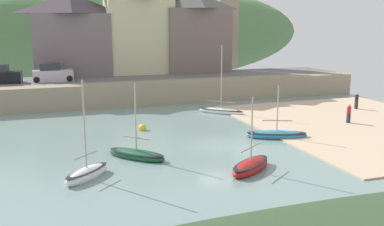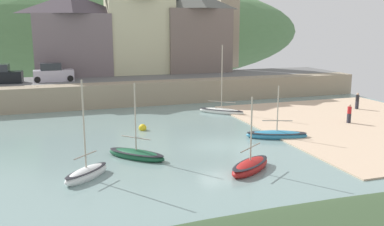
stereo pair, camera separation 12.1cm
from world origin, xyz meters
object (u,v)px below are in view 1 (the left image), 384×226
rowboat_small_beached (87,173)px  person_near_water (357,100)px  waterfront_building_right (195,31)px  parked_car_near_slipway (0,76)px  waterfront_building_left (71,34)px  waterfront_building_centre (139,29)px  mooring_buoy (142,128)px  parked_car_by_wall (52,74)px  church_with_spire (226,14)px  sailboat_blue_trim (221,111)px  person_on_slipway (349,113)px  sailboat_tall_mast (137,154)px  sailboat_far_left (251,166)px  sailboat_nearest_shore (277,135)px

rowboat_small_beached → person_near_water: rowboat_small_beached is taller
waterfront_building_right → parked_car_near_slipway: size_ratio=2.38×
waterfront_building_left → parked_car_near_slipway: 9.67m
waterfront_building_right → person_near_water: waterfront_building_right is taller
waterfront_building_centre → mooring_buoy: size_ratio=17.09×
waterfront_building_left → parked_car_by_wall: waterfront_building_left is taller
church_with_spire → sailboat_blue_trim: bearing=-113.9°
rowboat_small_beached → sailboat_blue_trim: bearing=1.3°
parked_car_by_wall → person_on_slipway: bearing=-38.8°
sailboat_tall_mast → rowboat_small_beached: rowboat_small_beached is taller
church_with_spire → parked_car_by_wall: size_ratio=3.46×
waterfront_building_right → sailboat_far_left: 32.36m
waterfront_building_right → sailboat_blue_trim: bearing=-99.6°
person_near_water → sailboat_nearest_shore: bearing=-152.0°
church_with_spire → mooring_buoy: size_ratio=22.80×
church_with_spire → sailboat_far_left: (-13.12, -34.72, -9.51)m
sailboat_far_left → sailboat_nearest_shore: 7.92m
waterfront_building_left → church_with_spire: 21.61m
parked_car_near_slipway → sailboat_tall_mast: bearing=-61.6°
parked_car_near_slipway → person_on_slipway: bearing=-28.0°
parked_car_near_slipway → person_on_slipway: 34.13m
waterfront_building_right → church_with_spire: church_with_spire is taller
sailboat_tall_mast → person_on_slipway: 19.41m
church_with_spire → parked_car_by_wall: 25.85m
church_with_spire → rowboat_small_beached: bearing=-124.0°
church_with_spire → person_near_water: church_with_spire is taller
rowboat_small_beached → parked_car_near_slipway: 25.47m
person_on_slipway → sailboat_blue_trim: bearing=139.0°
waterfront_building_left → mooring_buoy: size_ratio=15.00×
sailboat_tall_mast → sailboat_nearest_shore: 11.07m
sailboat_nearest_shore → parked_car_by_wall: size_ratio=1.15×
church_with_spire → mooring_buoy: (-17.02, -23.20, -9.60)m
parked_car_by_wall → person_on_slipway: parked_car_by_wall is taller
waterfront_building_centre → parked_car_near_slipway: size_ratio=2.55×
sailboat_far_left → waterfront_building_left: bearing=68.3°
waterfront_building_centre → mooring_buoy: 21.04m
sailboat_tall_mast → sailboat_far_left: bearing=8.4°
parked_car_near_slipway → waterfront_building_right: bearing=15.5°
person_near_water → mooring_buoy: bearing=-176.5°
sailboat_blue_trim → sailboat_far_left: bearing=-63.4°
waterfront_building_left → church_with_spire: bearing=10.7°
sailboat_tall_mast → parked_car_near_slipway: (-9.73, 21.71, 2.97)m
parked_car_near_slipway → sailboat_nearest_shore: bearing=-40.1°
rowboat_small_beached → waterfront_building_right: bearing=16.7°
waterfront_building_centre → church_with_spire: size_ratio=0.75×
rowboat_small_beached → waterfront_building_centre: bearing=28.6°
church_with_spire → person_near_water: size_ratio=8.84×
rowboat_small_beached → sailboat_blue_trim: 19.50m
sailboat_far_left → person_near_water: 22.17m
sailboat_far_left → sailboat_nearest_shore: size_ratio=0.95×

